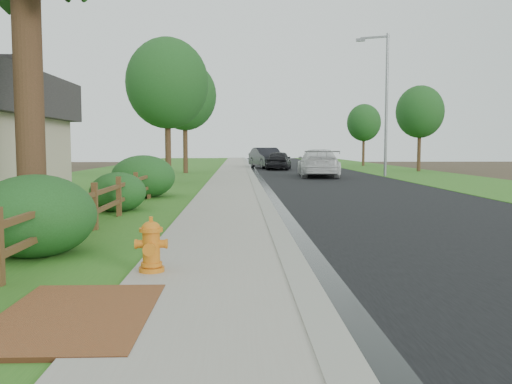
{
  "coord_description": "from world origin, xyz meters",
  "views": [
    {
      "loc": [
        -0.46,
        -6.7,
        1.89
      ],
      "look_at": [
        -0.06,
        5.15,
        0.89
      ],
      "focal_mm": 38.0,
      "sensor_mm": 36.0,
      "label": 1
    }
  ],
  "objects_px": {
    "ranch_fence": "(108,199)",
    "streetlight": "(384,96)",
    "fire_hydrant": "(151,246)",
    "white_suv": "(318,163)",
    "dark_car_mid": "(279,160)"
  },
  "relations": [
    {
      "from": "ranch_fence",
      "to": "fire_hydrant",
      "type": "height_order",
      "value": "ranch_fence"
    },
    {
      "from": "fire_hydrant",
      "to": "white_suv",
      "type": "relative_size",
      "value": 0.14
    },
    {
      "from": "white_suv",
      "to": "streetlight",
      "type": "distance_m",
      "value": 5.79
    },
    {
      "from": "fire_hydrant",
      "to": "streetlight",
      "type": "xyz_separation_m",
      "value": [
        10.25,
        25.78,
        4.51
      ]
    },
    {
      "from": "ranch_fence",
      "to": "streetlight",
      "type": "height_order",
      "value": "streetlight"
    },
    {
      "from": "fire_hydrant",
      "to": "streetlight",
      "type": "bearing_deg",
      "value": 68.33
    },
    {
      "from": "fire_hydrant",
      "to": "streetlight",
      "type": "distance_m",
      "value": 28.11
    },
    {
      "from": "fire_hydrant",
      "to": "dark_car_mid",
      "type": "relative_size",
      "value": 0.18
    },
    {
      "from": "ranch_fence",
      "to": "dark_car_mid",
      "type": "relative_size",
      "value": 3.8
    },
    {
      "from": "streetlight",
      "to": "ranch_fence",
      "type": "bearing_deg",
      "value": -120.82
    },
    {
      "from": "ranch_fence",
      "to": "streetlight",
      "type": "xyz_separation_m",
      "value": [
        12.15,
        20.36,
        4.35
      ]
    },
    {
      "from": "white_suv",
      "to": "dark_car_mid",
      "type": "xyz_separation_m",
      "value": [
        -1.65,
        10.18,
        -0.09
      ]
    },
    {
      "from": "ranch_fence",
      "to": "streetlight",
      "type": "relative_size",
      "value": 1.93
    },
    {
      "from": "dark_car_mid",
      "to": "streetlight",
      "type": "relative_size",
      "value": 0.51
    },
    {
      "from": "streetlight",
      "to": "fire_hydrant",
      "type": "bearing_deg",
      "value": -111.67
    }
  ]
}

